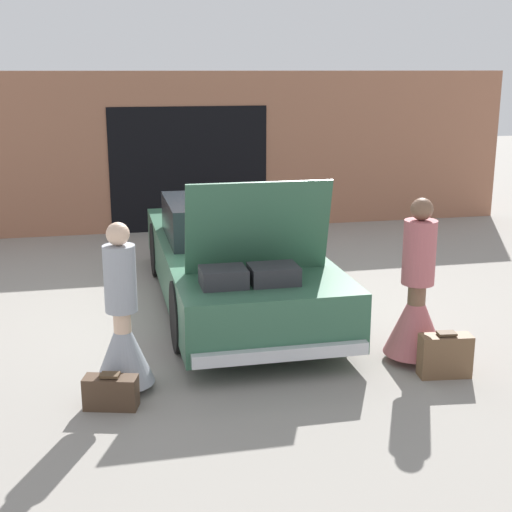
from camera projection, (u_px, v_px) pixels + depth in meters
name	position (u px, v px, depth m)	size (l,w,h in m)	color
ground_plane	(234.00, 303.00, 8.90)	(40.00, 40.00, 0.00)	gray
garage_wall_back	(188.00, 153.00, 12.63)	(12.00, 0.14, 2.80)	#9E664C
car	(233.00, 258.00, 8.77)	(1.80, 4.79, 1.75)	#336047
person_left	(123.00, 332.00, 6.35)	(0.54, 0.54, 1.56)	beige
person_right	(416.00, 304.00, 7.01)	(0.61, 0.61, 1.65)	brown
suitcase_beside_left_person	(111.00, 392.00, 6.10)	(0.49, 0.30, 0.32)	#473323
suitcase_beside_right_person	(445.00, 355.00, 6.72)	(0.51, 0.25, 0.44)	brown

